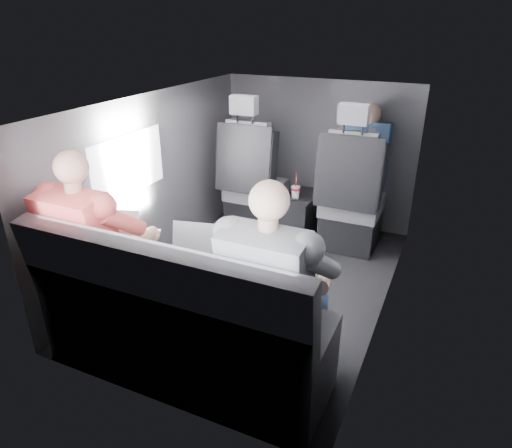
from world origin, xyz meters
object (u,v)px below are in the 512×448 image
at_px(front_seat_left, 253,190).
at_px(laptop_white, 125,234).
at_px(front_seat_right, 351,205).
at_px(passenger_rear_right, 276,291).
at_px(passenger_front_right, 364,157).
at_px(passenger_rear_left, 99,247).
at_px(center_console, 300,216).
at_px(soda_cup, 296,192).
at_px(laptop_black, 292,270).
at_px(laptop_silver, 216,253).
at_px(rear_bench, 182,328).

distance_m(front_seat_left, laptop_white, 1.63).
height_order(front_seat_right, passenger_rear_right, front_seat_right).
xyz_separation_m(laptop_white, passenger_front_right, (1.05, 1.87, 0.12)).
distance_m(passenger_rear_left, passenger_rear_right, 1.10).
distance_m(front_seat_left, passenger_front_right, 1.02).
height_order(center_console, passenger_rear_left, passenger_rear_left).
bearing_deg(passenger_rear_right, front_seat_left, 117.91).
bearing_deg(soda_cup, front_seat_right, 5.12).
bearing_deg(soda_cup, center_console, 72.07).
bearing_deg(passenger_rear_left, soda_cup, 72.11).
relative_size(laptop_white, passenger_rear_left, 0.32).
xyz_separation_m(front_seat_right, passenger_front_right, (0.03, 0.26, 0.35)).
height_order(front_seat_right, center_console, front_seat_right).
height_order(front_seat_right, laptop_white, front_seat_right).
relative_size(front_seat_left, laptop_black, 4.15).
height_order(front_seat_left, laptop_silver, front_seat_left).
relative_size(laptop_white, passenger_rear_right, 0.32).
xyz_separation_m(laptop_black, passenger_rear_right, (-0.00, -0.22, 0.00)).
xyz_separation_m(passenger_rear_left, passenger_front_right, (1.07, 2.06, 0.12)).
distance_m(laptop_black, passenger_rear_right, 0.22).
bearing_deg(passenger_front_right, front_seat_left, -164.44).
bearing_deg(front_seat_right, passenger_front_right, 84.14).
distance_m(soda_cup, passenger_rear_right, 1.85).
relative_size(laptop_silver, passenger_front_right, 0.55).
bearing_deg(laptop_silver, soda_cup, 93.14).
distance_m(laptop_silver, laptop_black, 0.45).
bearing_deg(laptop_white, rear_bench, -26.85).
distance_m(soda_cup, laptop_silver, 1.57).
xyz_separation_m(rear_bench, passenger_rear_right, (0.51, 0.10, 0.32)).
bearing_deg(laptop_black, passenger_front_right, 90.97).
relative_size(laptop_white, laptop_silver, 0.92).
bearing_deg(passenger_rear_left, rear_bench, -9.06).
bearing_deg(center_console, laptop_silver, -87.95).
bearing_deg(soda_cup, laptop_black, -70.88).
bearing_deg(soda_cup, laptop_silver, -86.86).
bearing_deg(passenger_rear_right, laptop_black, 89.85).
xyz_separation_m(laptop_silver, passenger_front_right, (0.42, 1.85, 0.11)).
bearing_deg(laptop_black, front_seat_right, 92.08).
height_order(laptop_silver, passenger_rear_right, passenger_rear_right).
bearing_deg(passenger_rear_right, center_console, 105.35).
bearing_deg(front_seat_right, soda_cup, -174.88).
bearing_deg(passenger_rear_left, front_seat_left, 85.37).
xyz_separation_m(rear_bench, laptop_silver, (0.06, 0.31, 0.33)).
distance_m(laptop_silver, passenger_rear_right, 0.50).
bearing_deg(center_console, soda_cup, -107.93).
bearing_deg(front_seat_right, laptop_silver, -103.78).
height_order(soda_cup, laptop_white, laptop_white).
bearing_deg(center_console, rear_bench, -90.00).
height_order(front_seat_left, laptop_white, front_seat_left).
height_order(front_seat_right, laptop_black, front_seat_right).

